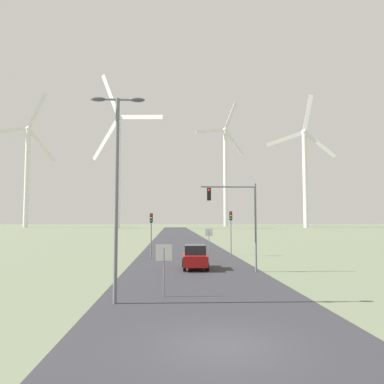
{
  "coord_description": "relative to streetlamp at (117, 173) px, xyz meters",
  "views": [
    {
      "loc": [
        -1.54,
        -11.38,
        3.75
      ],
      "look_at": [
        0.0,
        17.38,
        5.87
      ],
      "focal_mm": 35.0,
      "sensor_mm": 36.0,
      "label": 1
    }
  ],
  "objects": [
    {
      "name": "road_surface",
      "position": [
        4.08,
        42.2,
        -5.89
      ],
      "size": [
        10.0,
        240.0,
        0.01
      ],
      "color": "#2D2D33",
      "rests_on": "ground"
    },
    {
      "name": "wind_turbine_left",
      "position": [
        -20.68,
        143.89,
        24.03
      ],
      "size": [
        31.94,
        17.03,
        68.65
      ],
      "color": "white",
      "rests_on": "ground"
    },
    {
      "name": "wind_turbine_right",
      "position": [
        65.16,
        154.68,
        21.87
      ],
      "size": [
        31.42,
        6.58,
        63.26
      ],
      "color": "white",
      "rests_on": "ground"
    },
    {
      "name": "traffic_light_post_near_right",
      "position": [
        8.66,
        21.55,
        -2.55
      ],
      "size": [
        0.28,
        0.34,
        4.59
      ],
      "color": "slate",
      "rests_on": "ground"
    },
    {
      "name": "wind_turbine_center",
      "position": [
        32.8,
        192.43,
        26.82
      ],
      "size": [
        28.43,
        6.57,
        71.47
      ],
      "color": "white",
      "rests_on": "ground"
    },
    {
      "name": "stop_sign_near",
      "position": [
        2.15,
        1.36,
        -4.12
      ],
      "size": [
        0.81,
        0.07,
        2.54
      ],
      "color": "slate",
      "rests_on": "ground"
    },
    {
      "name": "traffic_light_mast_overhead",
      "position": [
        7.27,
        9.74,
        -1.41
      ],
      "size": [
        4.06,
        0.34,
        6.38
      ],
      "color": "slate",
      "rests_on": "ground"
    },
    {
      "name": "stop_sign_far",
      "position": [
        6.65,
        24.43,
        -4.0
      ],
      "size": [
        0.81,
        0.07,
        2.72
      ],
      "color": "slate",
      "rests_on": "ground"
    },
    {
      "name": "streetlamp",
      "position": [
        0.0,
        0.0,
        0.0
      ],
      "size": [
        2.5,
        0.32,
        9.42
      ],
      "color": "slate",
      "rests_on": "ground"
    },
    {
      "name": "car_approaching",
      "position": [
        4.29,
        11.49,
        -4.98
      ],
      "size": [
        1.92,
        4.15,
        1.83
      ],
      "color": "maroon",
      "rests_on": "ground"
    },
    {
      "name": "wind_turbine_far_left",
      "position": [
        -67.6,
        166.39,
        23.56
      ],
      "size": [
        32.43,
        6.67,
        66.71
      ],
      "color": "white",
      "rests_on": "ground"
    },
    {
      "name": "traffic_light_post_near_left",
      "position": [
        0.53,
        19.43,
        -2.72
      ],
      "size": [
        0.28,
        0.34,
        4.35
      ],
      "color": "slate",
      "rests_on": "ground"
    },
    {
      "name": "ground_plane",
      "position": [
        4.08,
        -5.8,
        -5.9
      ],
      "size": [
        600.0,
        600.0,
        0.0
      ],
      "primitive_type": "plane",
      "color": "#667056"
    }
  ]
}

